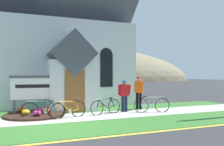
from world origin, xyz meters
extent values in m
plane|color=#333335|center=(0.00, 4.00, 0.00)|extent=(140.00, 140.00, 0.00)
cube|color=#B7B5AD|center=(-1.13, 1.69, 0.01)|extent=(32.00, 2.01, 0.01)
cube|color=#38722D|center=(-1.13, -0.49, 0.00)|extent=(32.00, 2.36, 0.01)
cube|color=#38722D|center=(-1.13, 3.62, 0.00)|extent=(24.00, 1.86, 0.01)
cube|color=yellow|center=(-1.13, -1.82, 0.00)|extent=(28.00, 0.16, 0.01)
cube|color=silver|center=(-1.13, 9.77, 2.52)|extent=(13.14, 10.45, 5.04)
cube|color=#4C515B|center=(-1.13, 9.77, 6.71)|extent=(13.64, 10.64, 10.64)
cube|color=silver|center=(1.23, 3.75, 1.30)|extent=(2.40, 1.60, 2.60)
cube|color=#4C515B|center=(1.23, 3.75, 2.95)|extent=(2.40, 1.80, 2.40)
cube|color=brown|center=(1.23, 2.93, 1.05)|extent=(1.00, 0.06, 2.10)
cube|color=black|center=(3.46, 4.52, 2.10)|extent=(0.76, 0.06, 1.90)
cone|color=black|center=(3.46, 4.52, 3.05)|extent=(0.80, 0.06, 0.80)
cube|color=#474C56|center=(-1.51, 3.09, 0.36)|extent=(0.12, 0.12, 0.72)
cube|color=#474C56|center=(0.20, 3.06, 0.36)|extent=(0.12, 0.12, 0.72)
cube|color=white|center=(-0.65, 3.08, 1.21)|extent=(2.05, 0.12, 0.99)
cube|color=#474C56|center=(-0.65, 3.08, 1.76)|extent=(2.17, 0.16, 0.12)
cube|color=black|center=(-0.66, 3.03, 1.33)|extent=(1.64, 0.04, 0.16)
cylinder|color=#382319|center=(-0.65, 2.68, 0.05)|extent=(2.65, 2.65, 0.10)
ellipsoid|color=red|center=(-0.16, 2.57, 0.22)|extent=(0.36, 0.36, 0.24)
ellipsoid|color=#CC338C|center=(-0.44, 3.10, 0.22)|extent=(0.36, 0.36, 0.24)
ellipsoid|color=orange|center=(-1.23, 3.44, 0.22)|extent=(0.36, 0.36, 0.24)
ellipsoid|color=gold|center=(-1.04, 2.50, 0.22)|extent=(0.36, 0.36, 0.24)
ellipsoid|color=#CC338C|center=(-0.59, 2.08, 0.22)|extent=(0.36, 0.36, 0.24)
torus|color=black|center=(2.95, 2.07, 0.33)|extent=(0.69, 0.23, 0.71)
torus|color=black|center=(2.01, 1.80, 0.33)|extent=(0.69, 0.23, 0.71)
cylinder|color=black|center=(2.33, 1.89, 0.49)|extent=(0.52, 0.18, 0.44)
cylinder|color=black|center=(2.43, 1.92, 0.71)|extent=(0.71, 0.23, 0.06)
cylinder|color=black|center=(2.68, 1.99, 0.51)|extent=(0.25, 0.10, 0.46)
cylinder|color=black|center=(2.76, 2.01, 0.31)|extent=(0.39, 0.14, 0.09)
cylinder|color=black|center=(2.87, 2.04, 0.53)|extent=(0.21, 0.09, 0.41)
cylinder|color=black|center=(2.04, 1.81, 0.52)|extent=(0.12, 0.07, 0.37)
ellipsoid|color=black|center=(2.78, 2.02, 0.76)|extent=(0.25, 0.14, 0.05)
cylinder|color=silver|center=(2.08, 1.82, 0.72)|extent=(0.43, 0.15, 0.03)
cylinder|color=silver|center=(2.57, 1.96, 0.28)|extent=(0.18, 0.07, 0.18)
torus|color=black|center=(4.29, 1.79, 0.35)|extent=(0.71, 0.27, 0.73)
torus|color=black|center=(5.28, 1.46, 0.35)|extent=(0.71, 0.27, 0.73)
cylinder|color=#B7B7BC|center=(4.94, 1.57, 0.51)|extent=(0.55, 0.21, 0.46)
cylinder|color=#B7B7BC|center=(4.83, 1.61, 0.75)|extent=(0.75, 0.28, 0.07)
cylinder|color=#B7B7BC|center=(4.57, 1.69, 0.53)|extent=(0.26, 0.12, 0.48)
cylinder|color=#B7B7BC|center=(4.48, 1.72, 0.32)|extent=(0.41, 0.17, 0.09)
cylinder|color=#B7B7BC|center=(4.37, 1.76, 0.55)|extent=(0.22, 0.10, 0.43)
cylinder|color=#B7B7BC|center=(5.24, 1.47, 0.54)|extent=(0.12, 0.07, 0.39)
ellipsoid|color=black|center=(4.46, 1.73, 0.79)|extent=(0.25, 0.15, 0.05)
cylinder|color=silver|center=(5.20, 1.48, 0.75)|extent=(0.43, 0.17, 0.03)
cylinder|color=silver|center=(4.68, 1.66, 0.30)|extent=(0.18, 0.08, 0.18)
torus|color=black|center=(1.14, 1.76, 0.33)|extent=(0.68, 0.23, 0.70)
torus|color=black|center=(0.19, 1.49, 0.33)|extent=(0.68, 0.23, 0.70)
cylinder|color=orange|center=(0.51, 1.58, 0.50)|extent=(0.52, 0.18, 0.46)
cylinder|color=orange|center=(0.62, 1.61, 0.71)|extent=(0.71, 0.24, 0.05)
cylinder|color=orange|center=(0.86, 1.68, 0.49)|extent=(0.25, 0.10, 0.44)
cylinder|color=orange|center=(0.95, 1.70, 0.31)|extent=(0.39, 0.14, 0.09)
cylinder|color=orange|center=(1.05, 1.73, 0.52)|extent=(0.21, 0.09, 0.39)
cylinder|color=orange|center=(0.23, 1.50, 0.53)|extent=(0.12, 0.07, 0.39)
ellipsoid|color=black|center=(0.96, 1.71, 0.73)|extent=(0.25, 0.14, 0.05)
cylinder|color=silver|center=(0.27, 1.51, 0.74)|extent=(0.43, 0.15, 0.03)
cylinder|color=silver|center=(0.76, 1.65, 0.28)|extent=(0.18, 0.07, 0.18)
torus|color=black|center=(0.16, 1.82, 0.34)|extent=(0.72, 0.13, 0.73)
torus|color=black|center=(-0.90, 1.96, 0.34)|extent=(0.72, 0.13, 0.73)
cylinder|color=#19723F|center=(-0.54, 1.91, 0.51)|extent=(0.58, 0.11, 0.46)
cylinder|color=#19723F|center=(-0.42, 1.90, 0.72)|extent=(0.79, 0.14, 0.06)
cylinder|color=#19723F|center=(-0.14, 1.86, 0.50)|extent=(0.27, 0.07, 0.43)
cylinder|color=#19723F|center=(-0.05, 1.85, 0.32)|extent=(0.43, 0.09, 0.09)
cylinder|color=#19723F|center=(0.07, 1.83, 0.53)|extent=(0.23, 0.06, 0.38)
cylinder|color=#19723F|center=(-0.85, 1.95, 0.54)|extent=(0.12, 0.05, 0.39)
ellipsoid|color=black|center=(-0.03, 1.85, 0.74)|extent=(0.25, 0.11, 0.05)
cylinder|color=silver|center=(-0.81, 1.95, 0.75)|extent=(0.44, 0.08, 0.03)
cylinder|color=silver|center=(-0.26, 1.88, 0.29)|extent=(0.18, 0.04, 0.18)
cylinder|color=#191E38|center=(3.68, 2.27, 0.40)|extent=(0.15, 0.15, 0.79)
cylinder|color=#191E38|center=(3.51, 2.27, 0.40)|extent=(0.15, 0.15, 0.79)
cube|color=red|center=(3.59, 2.27, 1.08)|extent=(0.45, 0.22, 0.58)
sphere|color=#936B51|center=(3.59, 2.27, 1.47)|extent=(0.20, 0.20, 0.20)
ellipsoid|color=#1E59B2|center=(3.59, 2.27, 1.53)|extent=(0.22, 0.26, 0.14)
cylinder|color=red|center=(3.86, 2.22, 1.11)|extent=(0.09, 0.21, 0.53)
cylinder|color=red|center=(3.32, 2.32, 1.11)|extent=(0.09, 0.12, 0.52)
cylinder|color=black|center=(4.72, 2.67, 0.44)|extent=(0.15, 0.15, 0.88)
cylinder|color=black|center=(4.65, 2.90, 0.44)|extent=(0.15, 0.15, 0.88)
cube|color=#E55914|center=(4.68, 2.78, 1.20)|extent=(0.34, 0.53, 0.64)
sphere|color=beige|center=(4.68, 2.78, 1.64)|extent=(0.23, 0.23, 0.23)
ellipsoid|color=red|center=(4.68, 2.78, 1.70)|extent=(0.34, 0.31, 0.16)
cylinder|color=#E55914|center=(4.73, 2.49, 1.23)|extent=(0.09, 0.24, 0.58)
cylinder|color=#E55914|center=(4.63, 3.08, 1.23)|extent=(0.09, 0.21, 0.58)
cylinder|color=#4C3823|center=(5.60, 9.97, 1.03)|extent=(0.27, 0.27, 2.06)
cone|color=#14471E|center=(5.60, 9.97, 4.63)|extent=(2.91, 2.91, 5.13)
ellipsoid|color=#847A5B|center=(3.76, 57.56, 0.00)|extent=(92.93, 38.22, 21.66)
camera|label=1|loc=(-1.27, -8.38, 1.86)|focal=37.47mm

